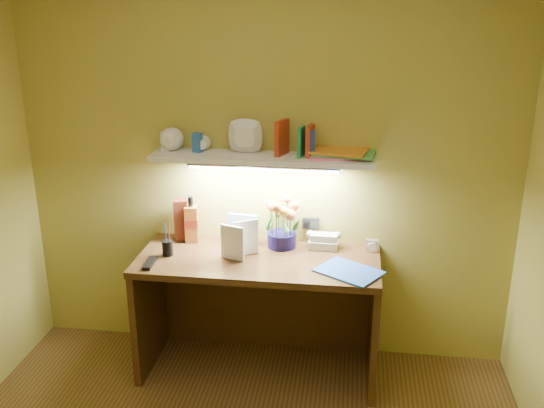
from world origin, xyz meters
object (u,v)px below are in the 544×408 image
Objects in this scene: desk_clock at (372,245)px; whisky_bottle at (191,219)px; flower_bouquet at (282,222)px; desk at (259,315)px; telephone at (324,239)px.

whisky_bottle is at bearing -174.43° from desk_clock.
flower_bouquet is 1.07× the size of whisky_bottle.
flower_bouquet is 4.22× the size of desk_clock.
desk_clock is (0.65, 0.19, 0.41)m from desk.
whisky_bottle reaches higher than desk_clock.
desk_clock is 1.10m from whisky_bottle.
telephone is (0.37, 0.20, 0.43)m from desk.
whisky_bottle is (-1.10, 0.01, 0.11)m from desk_clock.
flower_bouquet is at bearing -0.70° from whisky_bottle.
telephone is 0.29m from desk_clock.
telephone is at bearing -177.18° from desk_clock.
desk is 8.01× the size of telephone.
desk_clock reaches higher than desk.
desk is at bearing -23.67° from whisky_bottle.
desk is at bearing -158.08° from desk_clock.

